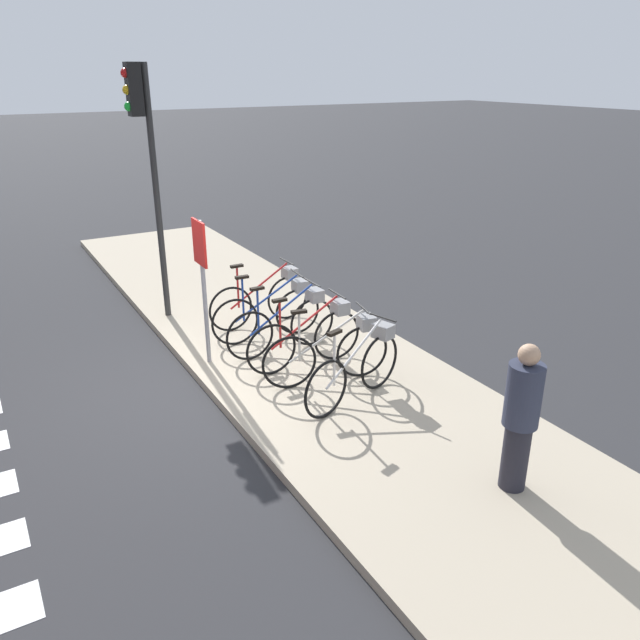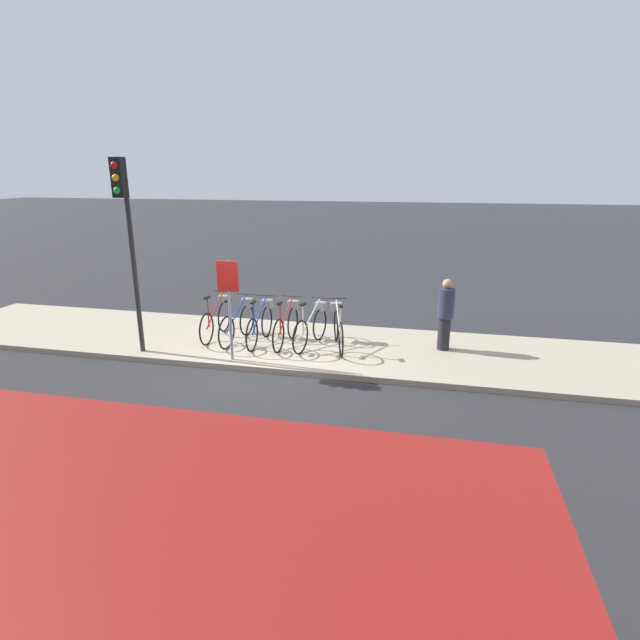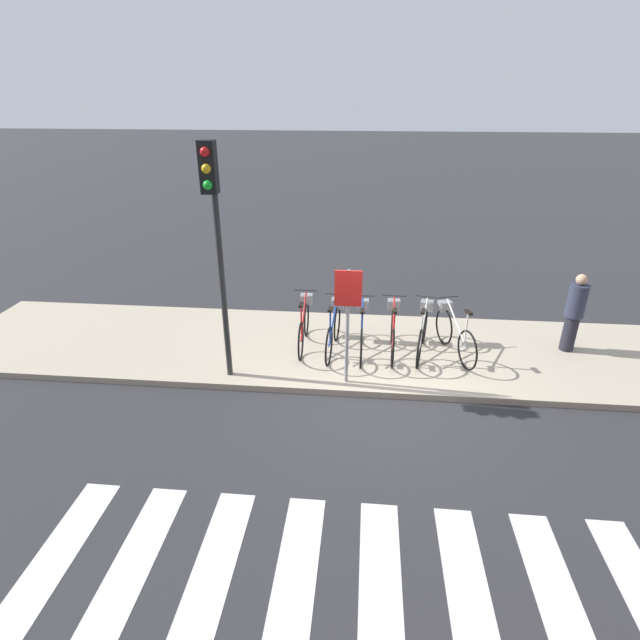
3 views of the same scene
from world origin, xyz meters
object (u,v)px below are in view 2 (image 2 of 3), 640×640
(pedestrian, at_px, (445,313))
(parked_bicycle_0, at_px, (217,318))
(traffic_light, at_px, (126,217))
(sign_post, at_px, (229,293))
(parked_bicycle_2, at_px, (261,323))
(parked_bicycle_4, at_px, (312,325))
(parked_bicycle_3, at_px, (287,324))
(parked_bicycle_5, at_px, (338,327))
(parked_bicycle_1, at_px, (239,321))

(pedestrian, bearing_deg, parked_bicycle_0, -176.91)
(traffic_light, bearing_deg, parked_bicycle_0, 49.12)
(pedestrian, distance_m, sign_post, 4.54)
(parked_bicycle_2, bearing_deg, parked_bicycle_4, 3.55)
(parked_bicycle_0, xyz_separation_m, parked_bicycle_3, (1.71, -0.12, 0.00))
(parked_bicycle_5, bearing_deg, parked_bicycle_0, 178.53)
(parked_bicycle_5, relative_size, sign_post, 0.83)
(parked_bicycle_2, distance_m, parked_bicycle_5, 1.73)
(parked_bicycle_2, relative_size, pedestrian, 1.13)
(pedestrian, bearing_deg, parked_bicycle_5, -171.19)
(parked_bicycle_1, height_order, parked_bicycle_4, same)
(parked_bicycle_4, height_order, traffic_light, traffic_light)
(parked_bicycle_1, bearing_deg, parked_bicycle_2, -2.09)
(parked_bicycle_3, bearing_deg, parked_bicycle_0, 176.12)
(pedestrian, distance_m, traffic_light, 6.80)
(parked_bicycle_5, height_order, sign_post, sign_post)
(parked_bicycle_0, relative_size, parked_bicycle_2, 1.00)
(parked_bicycle_3, bearing_deg, pedestrian, 6.59)
(parked_bicycle_4, distance_m, sign_post, 2.07)
(parked_bicycle_1, bearing_deg, parked_bicycle_3, 1.93)
(parked_bicycle_0, bearing_deg, parked_bicycle_1, -14.56)
(parked_bicycle_2, relative_size, parked_bicycle_5, 1.04)
(parked_bicycle_4, relative_size, parked_bicycle_5, 1.02)
(parked_bicycle_2, bearing_deg, parked_bicycle_1, 177.91)
(parked_bicycle_0, distance_m, pedestrian, 5.12)
(parked_bicycle_3, distance_m, parked_bicycle_5, 1.14)
(parked_bicycle_1, relative_size, parked_bicycle_3, 1.00)
(parked_bicycle_5, height_order, pedestrian, pedestrian)
(sign_post, bearing_deg, parked_bicycle_3, 55.48)
(sign_post, bearing_deg, parked_bicycle_1, 104.25)
(parked_bicycle_1, bearing_deg, parked_bicycle_0, 165.44)
(parked_bicycle_0, xyz_separation_m, parked_bicycle_5, (2.85, -0.07, 0.00))
(parked_bicycle_5, xyz_separation_m, traffic_light, (-4.03, -1.29, 2.36))
(parked_bicycle_1, xyz_separation_m, parked_bicycle_3, (1.12, 0.04, 0.00))
(parked_bicycle_4, xyz_separation_m, pedestrian, (2.82, 0.38, 0.34))
(parked_bicycle_0, relative_size, parked_bicycle_1, 1.00)
(parked_bicycle_1, relative_size, sign_post, 0.86)
(parked_bicycle_1, bearing_deg, parked_bicycle_5, 2.05)
(pedestrian, bearing_deg, sign_post, -159.30)
(parked_bicycle_0, bearing_deg, sign_post, -55.99)
(parked_bicycle_3, height_order, parked_bicycle_5, same)
(parked_bicycle_2, bearing_deg, traffic_light, -152.71)
(parked_bicycle_0, height_order, parked_bicycle_4, same)
(parked_bicycle_3, height_order, sign_post, sign_post)
(parked_bicycle_2, bearing_deg, pedestrian, 6.44)
(parked_bicycle_2, xyz_separation_m, parked_bicycle_3, (0.59, 0.06, 0.00))
(sign_post, bearing_deg, parked_bicycle_0, 124.01)
(parked_bicycle_0, bearing_deg, parked_bicycle_4, -2.55)
(parked_bicycle_1, height_order, parked_bicycle_5, same)
(parked_bicycle_1, relative_size, parked_bicycle_2, 1.00)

